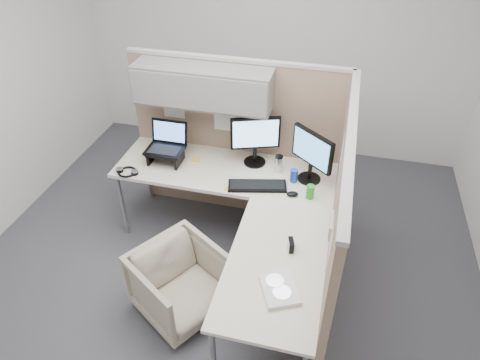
% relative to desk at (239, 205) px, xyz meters
% --- Properties ---
extents(ground, '(4.50, 4.50, 0.00)m').
position_rel_desk_xyz_m(ground, '(-0.12, -0.13, -0.69)').
color(ground, '#424147').
rests_on(ground, ground).
extents(partition_back, '(2.00, 0.36, 1.63)m').
position_rel_desk_xyz_m(partition_back, '(-0.34, 0.70, 0.41)').
color(partition_back, '#987A64').
rests_on(partition_back, ground).
extents(partition_right, '(0.07, 2.03, 1.63)m').
position_rel_desk_xyz_m(partition_right, '(0.78, -0.19, 0.13)').
color(partition_right, '#987A64').
rests_on(partition_right, ground).
extents(desk, '(2.00, 1.98, 0.73)m').
position_rel_desk_xyz_m(desk, '(0.00, 0.00, 0.00)').
color(desk, beige).
rests_on(desk, ground).
extents(office_chair, '(0.84, 0.85, 0.65)m').
position_rel_desk_xyz_m(office_chair, '(-0.33, -0.59, -0.36)').
color(office_chair, '#C5B09C').
rests_on(office_chair, ground).
extents(monitor_left, '(0.43, 0.20, 0.47)m').
position_rel_desk_xyz_m(monitor_left, '(0.00, 0.57, 0.32)').
color(monitor_left, black).
rests_on(monitor_left, desk).
extents(monitor_right, '(0.36, 0.31, 0.47)m').
position_rel_desk_xyz_m(monitor_right, '(0.52, 0.44, 0.32)').
color(monitor_right, black).
rests_on(monitor_right, desk).
extents(laptop_station, '(0.34, 0.29, 0.35)m').
position_rel_desk_xyz_m(laptop_station, '(-0.79, 0.42, 0.18)').
color(laptop_station, black).
rests_on(laptop_station, desk).
extents(keyboard, '(0.52, 0.27, 0.02)m').
position_rel_desk_xyz_m(keyboard, '(0.10, 0.22, 0.05)').
color(keyboard, black).
rests_on(keyboard, desk).
extents(mouse, '(0.11, 0.09, 0.03)m').
position_rel_desk_xyz_m(mouse, '(0.41, 0.18, 0.06)').
color(mouse, black).
rests_on(mouse, desk).
extents(travel_mug, '(0.07, 0.07, 0.16)m').
position_rel_desk_xyz_m(travel_mug, '(0.23, 0.50, 0.12)').
color(travel_mug, silver).
rests_on(travel_mug, desk).
extents(soda_can_green, '(0.07, 0.07, 0.12)m').
position_rel_desk_xyz_m(soda_can_green, '(0.55, 0.19, 0.10)').
color(soda_can_green, '#268C1E').
rests_on(soda_can_green, desk).
extents(soda_can_silver, '(0.07, 0.07, 0.12)m').
position_rel_desk_xyz_m(soda_can_silver, '(0.39, 0.38, 0.10)').
color(soda_can_silver, '#1E3FA5').
rests_on(soda_can_silver, desk).
extents(sticky_note_c, '(0.08, 0.08, 0.01)m').
position_rel_desk_xyz_m(sticky_note_c, '(-0.54, 0.49, 0.05)').
color(sticky_note_c, gold).
rests_on(sticky_note_c, desk).
extents(sticky_note_b, '(0.10, 0.10, 0.01)m').
position_rel_desk_xyz_m(sticky_note_b, '(-0.11, 0.14, 0.05)').
color(sticky_note_b, gold).
rests_on(sticky_note_b, desk).
extents(headphones, '(0.21, 0.17, 0.03)m').
position_rel_desk_xyz_m(headphones, '(-1.06, 0.14, 0.06)').
color(headphones, black).
rests_on(headphones, desk).
extents(paper_stack, '(0.32, 0.35, 0.03)m').
position_rel_desk_xyz_m(paper_stack, '(0.48, -0.82, 0.06)').
color(paper_stack, white).
rests_on(paper_stack, desk).
extents(desk_clock, '(0.06, 0.09, 0.09)m').
position_rel_desk_xyz_m(desk_clock, '(0.49, -0.44, 0.09)').
color(desk_clock, black).
rests_on(desk_clock, desk).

